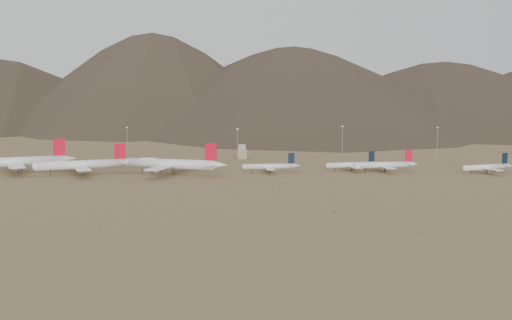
{
  "coord_description": "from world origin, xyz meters",
  "views": [
    {
      "loc": [
        16.53,
        -409.91,
        60.19
      ],
      "look_at": [
        37.47,
        30.0,
        9.17
      ],
      "focal_mm": 45.0,
      "sensor_mm": 36.0,
      "label": 1
    }
  ],
  "objects_px": {
    "widebody_centre": "(81,164)",
    "narrowbody_b": "(352,165)",
    "widebody_west": "(17,162)",
    "control_tower": "(242,152)",
    "widebody_east": "(172,164)",
    "narrowbody_a": "(270,166)"
  },
  "relations": [
    {
      "from": "widebody_west",
      "to": "narrowbody_a",
      "type": "distance_m",
      "value": 176.9
    },
    {
      "from": "narrowbody_a",
      "to": "control_tower",
      "type": "bearing_deg",
      "value": 96.37
    },
    {
      "from": "widebody_east",
      "to": "control_tower",
      "type": "distance_m",
      "value": 108.29
    },
    {
      "from": "widebody_west",
      "to": "control_tower",
      "type": "distance_m",
      "value": 177.71
    },
    {
      "from": "narrowbody_b",
      "to": "control_tower",
      "type": "height_order",
      "value": "narrowbody_b"
    },
    {
      "from": "widebody_west",
      "to": "widebody_centre",
      "type": "height_order",
      "value": "widebody_west"
    },
    {
      "from": "narrowbody_a",
      "to": "narrowbody_b",
      "type": "height_order",
      "value": "narrowbody_b"
    },
    {
      "from": "widebody_centre",
      "to": "widebody_east",
      "type": "bearing_deg",
      "value": -22.45
    },
    {
      "from": "widebody_centre",
      "to": "control_tower",
      "type": "bearing_deg",
      "value": 20.4
    },
    {
      "from": "narrowbody_a",
      "to": "narrowbody_b",
      "type": "relative_size",
      "value": 1.01
    },
    {
      "from": "widebody_east",
      "to": "narrowbody_a",
      "type": "relative_size",
      "value": 1.74
    },
    {
      "from": "widebody_west",
      "to": "narrowbody_b",
      "type": "distance_m",
      "value": 235.44
    },
    {
      "from": "widebody_centre",
      "to": "widebody_east",
      "type": "height_order",
      "value": "widebody_east"
    },
    {
      "from": "widebody_west",
      "to": "widebody_east",
      "type": "bearing_deg",
      "value": -30.1
    },
    {
      "from": "narrowbody_a",
      "to": "narrowbody_b",
      "type": "distance_m",
      "value": 59.05
    },
    {
      "from": "widebody_centre",
      "to": "widebody_east",
      "type": "distance_m",
      "value": 61.43
    },
    {
      "from": "widebody_centre",
      "to": "narrowbody_b",
      "type": "bearing_deg",
      "value": -16.05
    },
    {
      "from": "narrowbody_a",
      "to": "control_tower",
      "type": "relative_size",
      "value": 3.44
    },
    {
      "from": "widebody_west",
      "to": "control_tower",
      "type": "relative_size",
      "value": 6.0
    },
    {
      "from": "widebody_east",
      "to": "narrowbody_b",
      "type": "height_order",
      "value": "widebody_east"
    },
    {
      "from": "widebody_west",
      "to": "narrowbody_a",
      "type": "relative_size",
      "value": 1.74
    },
    {
      "from": "narrowbody_b",
      "to": "control_tower",
      "type": "relative_size",
      "value": 3.42
    }
  ]
}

